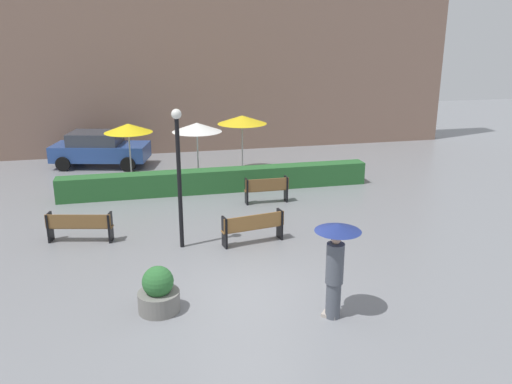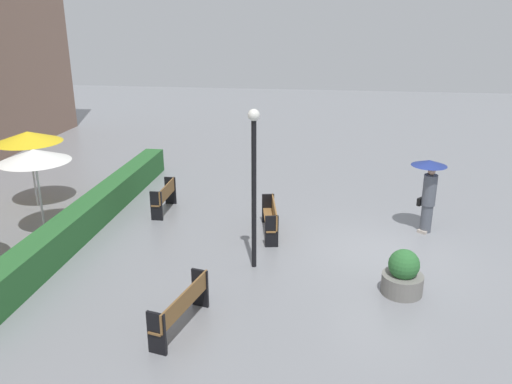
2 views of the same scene
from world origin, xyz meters
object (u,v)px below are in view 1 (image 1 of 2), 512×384
Objects in this scene: planter_pot at (159,292)px; parked_car at (99,149)px; bench_far_left at (79,225)px; lamp_post at (179,165)px; pedestrian_with_umbrella at (336,258)px; patio_umbrella_yellow at (128,128)px; patio_umbrella_yellow_far at (242,120)px; bench_back_row at (267,188)px; patio_umbrella_white at (197,127)px; bench_mid_center at (253,226)px.

parked_car is at bearing 98.07° from planter_pot.
bench_far_left is 0.48× the size of lamp_post.
parked_car is (-5.62, 14.68, -0.57)m from pedestrian_with_umbrella.
bench_far_left is at bearing 135.62° from pedestrian_with_umbrella.
planter_pot is 13.75m from parked_car.
parked_car is at bearing 114.73° from patio_umbrella_yellow.
patio_umbrella_yellow_far is (3.33, 7.69, -0.14)m from lamp_post.
pedestrian_with_umbrella reaches higher than parked_car.
bench_far_left is at bearing 160.10° from lamp_post.
bench_back_row is at bearing 45.00° from lamp_post.
patio_umbrella_yellow is (-4.71, 3.80, 1.68)m from bench_back_row.
patio_umbrella_white is at bearing -145.92° from patio_umbrella_yellow_far.
pedestrian_with_umbrella is 3.95m from planter_pot.
bench_mid_center is 1.78× the size of planter_pot.
patio_umbrella_yellow is at bearing -173.20° from patio_umbrella_yellow_far.
bench_far_left is at bearing -132.97° from patio_umbrella_yellow_far.
patio_umbrella_yellow is 0.97× the size of patio_umbrella_white.
patio_umbrella_white is (2.06, 9.78, 1.85)m from planter_pot.
lamp_post is at bearing -135.00° from bench_back_row.
patio_umbrella_white is 1.00× the size of patio_umbrella_yellow_far.
bench_far_left is at bearing -103.74° from patio_umbrella_yellow.
planter_pot is at bearing -101.92° from patio_umbrella_white.
parked_car reaches higher than bench_back_row.
bench_mid_center is 4.38m from planter_pot.
patio_umbrella_white is at bearing 78.08° from planter_pot.
bench_back_row is 5.07m from lamp_post.
pedestrian_with_umbrella is 12.48m from patio_umbrella_yellow.
lamp_post is 6.40m from patio_umbrella_white.
pedestrian_with_umbrella is at bearing -69.06° from parked_car.
parked_car is (-2.75, 10.11, -1.61)m from lamp_post.
bench_far_left is 9.27m from patio_umbrella_yellow_far.
patio_umbrella_white reaches higher than patio_umbrella_yellow.
patio_umbrella_yellow_far is at bearing 87.84° from pedestrian_with_umbrella.
patio_umbrella_yellow is 3.57m from parked_car.
bench_back_row is 3.75m from bench_mid_center.
lamp_post is at bearing -79.02° from patio_umbrella_yellow.
patio_umbrella_white reaches higher than bench_back_row.
planter_pot is 10.79m from patio_umbrella_yellow.
bench_far_left is 1.81× the size of planter_pot.
bench_mid_center is 11.38m from parked_car.
patio_umbrella_yellow_far reaches higher than bench_back_row.
patio_umbrella_yellow is 0.97× the size of patio_umbrella_yellow_far.
bench_mid_center is 0.78× the size of patio_umbrella_yellow.
lamp_post reaches higher than patio_umbrella_white.
parked_car is at bearing 105.24° from lamp_post.
lamp_post is at bearing -19.90° from bench_far_left.
bench_back_row is 0.64× the size of patio_umbrella_white.
pedestrian_with_umbrella reaches higher than bench_back_row.
lamp_post reaches higher than patio_umbrella_yellow_far.
patio_umbrella_white is (2.62, -0.85, 0.08)m from patio_umbrella_yellow.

